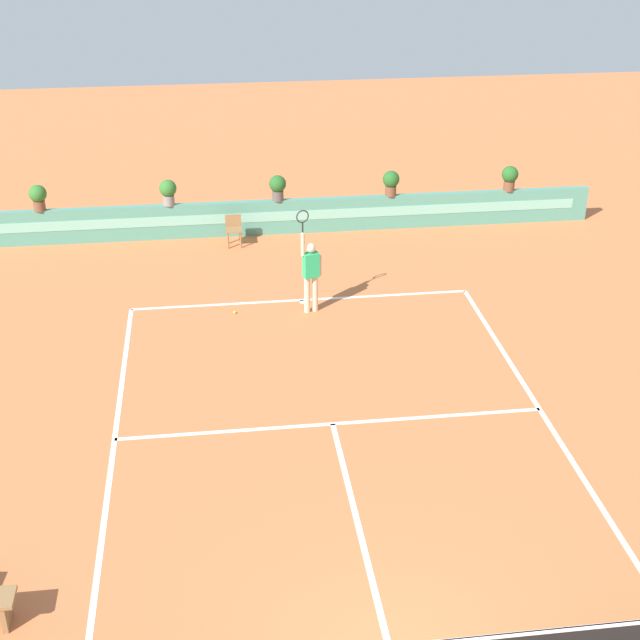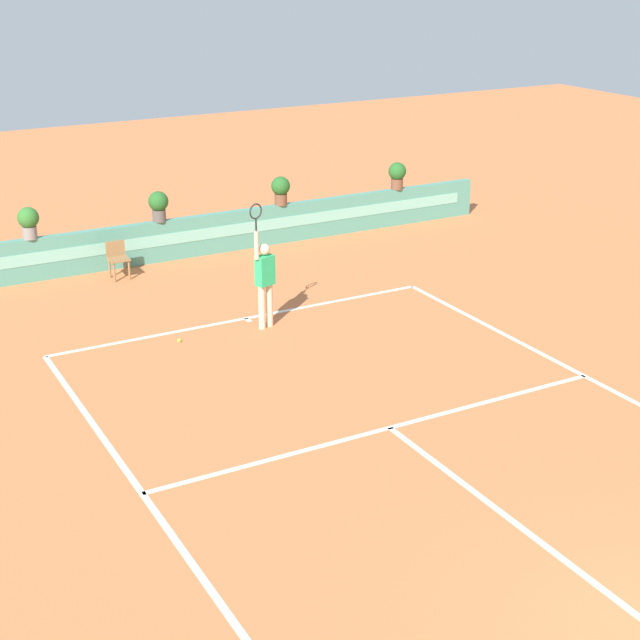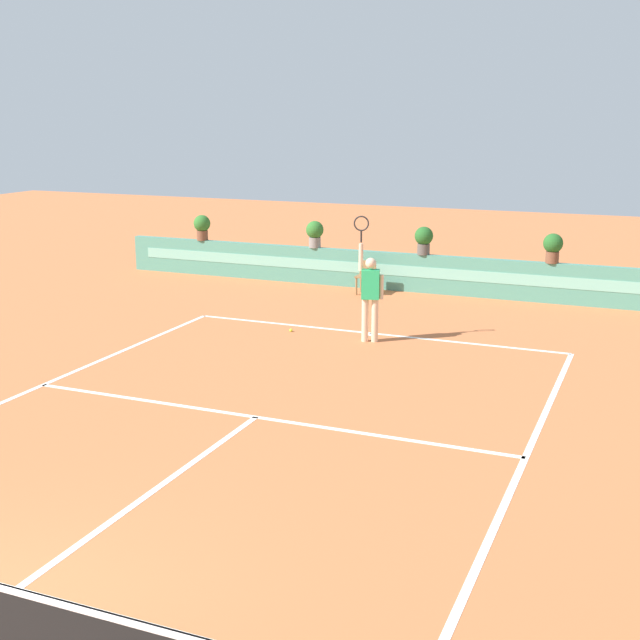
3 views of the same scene
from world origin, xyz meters
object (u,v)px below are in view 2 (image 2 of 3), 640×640
(potted_plant_left, at_px, (28,221))
(potted_plant_far_right, at_px, (397,174))
(potted_plant_centre, at_px, (158,204))
(ball_kid_chair, at_px, (118,258))
(potted_plant_right, at_px, (281,189))
(tennis_ball_near_baseline, at_px, (179,340))
(tennis_player, at_px, (265,278))

(potted_plant_left, bearing_deg, potted_plant_far_right, 0.00)
(potted_plant_centre, bearing_deg, potted_plant_left, 180.00)
(ball_kid_chair, distance_m, potted_plant_far_right, 8.14)
(potted_plant_right, distance_m, potted_plant_centre, 3.25)
(ball_kid_chair, bearing_deg, potted_plant_far_right, 5.19)
(potted_plant_far_right, xyz_separation_m, potted_plant_left, (-9.81, 0.00, 0.00))
(potted_plant_left, bearing_deg, potted_plant_centre, 0.00)
(tennis_ball_near_baseline, height_order, potted_plant_right, potted_plant_right)
(potted_plant_left, relative_size, potted_plant_centre, 1.00)
(tennis_ball_near_baseline, height_order, potted_plant_left, potted_plant_left)
(ball_kid_chair, height_order, potted_plant_far_right, potted_plant_far_right)
(tennis_player, xyz_separation_m, potted_plant_far_right, (6.42, 5.13, 0.36))
(tennis_ball_near_baseline, bearing_deg, tennis_player, -2.98)
(potted_plant_centre, bearing_deg, potted_plant_right, 0.00)
(tennis_player, bearing_deg, ball_kid_chair, 110.39)
(potted_plant_left, bearing_deg, potted_plant_right, 0.00)
(tennis_ball_near_baseline, relative_size, potted_plant_centre, 0.09)
(tennis_ball_near_baseline, xyz_separation_m, potted_plant_centre, (1.49, 5.03, 1.38))
(potted_plant_far_right, height_order, potted_plant_right, same)
(ball_kid_chair, height_order, tennis_ball_near_baseline, ball_kid_chair)
(tennis_ball_near_baseline, distance_m, potted_plant_right, 7.05)
(potted_plant_left, bearing_deg, ball_kid_chair, -22.71)
(ball_kid_chair, xyz_separation_m, potted_plant_right, (4.55, 0.73, 0.93))
(potted_plant_right, relative_size, potted_plant_left, 1.00)
(ball_kid_chair, bearing_deg, potted_plant_left, 157.29)
(ball_kid_chair, relative_size, potted_plant_right, 1.17)
(tennis_ball_near_baseline, bearing_deg, ball_kid_chair, 87.57)
(tennis_player, distance_m, potted_plant_far_right, 8.23)
(tennis_ball_near_baseline, height_order, potted_plant_centre, potted_plant_centre)
(tennis_player, xyz_separation_m, potted_plant_centre, (-0.33, 5.13, 0.36))
(ball_kid_chair, bearing_deg, tennis_player, -69.61)
(potted_plant_far_right, relative_size, potted_plant_right, 1.00)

